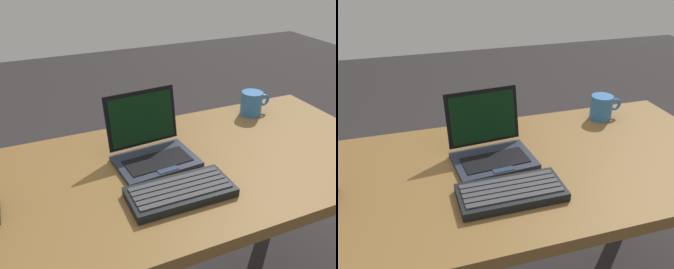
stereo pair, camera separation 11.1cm
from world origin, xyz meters
TOP-DOWN VIEW (x-y plane):
  - desk at (0.00, 0.00)m, footprint 1.55×0.68m
  - laptop_front at (-0.01, 0.07)m, footprint 0.26×0.23m
  - external_keyboard at (-0.01, -0.14)m, footprint 0.30×0.14m
  - coffee_mug at (0.48, 0.23)m, footprint 0.13×0.08m

SIDE VIEW (x-z plane):
  - desk at x=0.00m, z-range 0.26..0.96m
  - external_keyboard at x=-0.01m, z-range 0.71..0.74m
  - laptop_front at x=-0.01m, z-range 0.65..0.85m
  - coffee_mug at x=0.48m, z-range 0.71..0.80m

